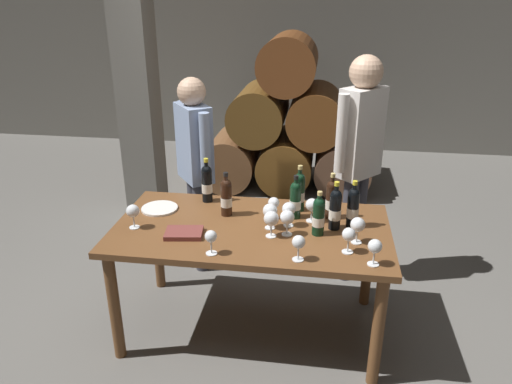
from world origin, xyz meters
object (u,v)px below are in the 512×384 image
wine_glass_5 (349,235)px  wine_bottle_4 (353,207)px  dining_table (251,240)px  wine_glass_10 (375,247)px  wine_glass_6 (211,238)px  wine_glass_9 (270,211)px  serving_plate (160,208)px  sommelier_presenting (359,151)px  wine_glass_7 (358,225)px  taster_seated_left (195,160)px  wine_bottle_7 (299,191)px  tasting_notebook (184,233)px  wine_glass_4 (312,205)px  wine_glass_8 (274,204)px  wine_bottle_2 (295,200)px  wine_glass_1 (287,218)px  wine_glass_3 (271,219)px  wine_glass_11 (289,210)px  wine_bottle_3 (335,209)px  wine_glass_0 (299,243)px  wine_bottle_1 (319,216)px  wine_glass_2 (133,212)px  wine_bottle_6 (226,197)px  wine_bottle_0 (331,199)px  wine_bottle_5 (207,183)px

wine_glass_5 → wine_bottle_4: bearing=84.2°
dining_table → wine_glass_10: 0.81m
wine_glass_6 → wine_glass_9: (0.28, 0.36, 0.01)m
serving_plate → sommelier_presenting: size_ratio=0.14×
wine_glass_5 → wine_glass_7: wine_glass_7 is taller
wine_glass_5 → taster_seated_left: size_ratio=0.10×
wine_bottle_7 → tasting_notebook: (-0.65, -0.45, -0.12)m
wine_glass_4 → wine_glass_8: wine_glass_4 is taller
wine_bottle_2 → taster_seated_left: size_ratio=0.19×
wine_bottle_7 → wine_glass_5: bearing=-59.5°
wine_glass_1 → wine_glass_3: 0.10m
wine_glass_11 → tasting_notebook: size_ratio=0.72×
wine_glass_3 → sommelier_presenting: sommelier_presenting is taller
wine_glass_9 → wine_bottle_3: bearing=7.7°
wine_glass_5 → wine_glass_8: wine_glass_5 is taller
wine_glass_6 → serving_plate: bearing=132.5°
wine_glass_6 → taster_seated_left: taster_seated_left is taller
sommelier_presenting → wine_glass_6: bearing=-127.2°
dining_table → wine_glass_0: size_ratio=11.51×
wine_glass_3 → wine_bottle_1: bearing=14.3°
wine_glass_0 → wine_glass_10: bearing=1.4°
wine_bottle_2 → wine_glass_5: 0.52m
wine_glass_11 → wine_glass_2: bearing=-170.1°
wine_glass_4 → wine_glass_2: bearing=-167.0°
dining_table → wine_glass_5: size_ratio=11.27×
wine_glass_4 → wine_glass_6: wine_glass_4 is taller
wine_bottle_1 → wine_glass_6: (-0.58, -0.32, -0.02)m
wine_bottle_1 → wine_glass_8: 0.33m
wine_bottle_2 → wine_bottle_7: (0.02, 0.12, 0.01)m
wine_glass_7 → tasting_notebook: bearing=-176.8°
wine_bottle_2 → wine_glass_3: size_ratio=1.76×
wine_bottle_6 → wine_glass_6: size_ratio=2.04×
tasting_notebook → wine_glass_6: bearing=-49.9°
wine_glass_4 → wine_bottle_4: bearing=-8.3°
wine_bottle_0 → wine_glass_5: bearing=-77.3°
wine_glass_5 → wine_bottle_2: bearing=128.7°
wine_bottle_5 → wine_glass_3: 0.67m
wine_bottle_4 → serving_plate: 1.26m
wine_glass_0 → serving_plate: 1.09m
wine_bottle_5 → wine_bottle_1: bearing=-26.3°
wine_bottle_1 → wine_glass_9: wine_bottle_1 is taller
dining_table → wine_glass_8: wine_glass_8 is taller
wine_glass_6 → wine_glass_8: bearing=59.3°
taster_seated_left → wine_glass_2: bearing=-101.4°
wine_bottle_4 → wine_glass_2: size_ratio=1.96×
wine_bottle_0 → wine_bottle_3: bearing=-81.3°
wine_bottle_3 → wine_glass_11: 0.28m
wine_glass_8 → wine_glass_9: bearing=-92.9°
wine_glass_2 → wine_glass_3: 0.85m
wine_glass_6 → dining_table: bearing=64.6°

